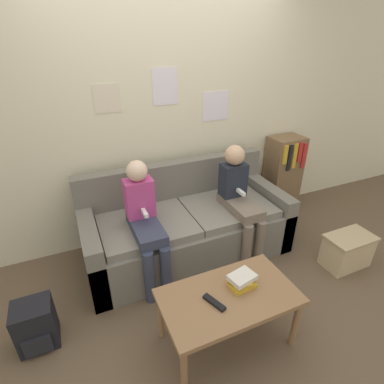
{
  "coord_description": "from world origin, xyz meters",
  "views": [
    {
      "loc": [
        -0.95,
        -1.76,
        1.99
      ],
      "look_at": [
        0.0,
        0.4,
        0.75
      ],
      "focal_mm": 28.0,
      "sensor_mm": 36.0,
      "label": 1
    }
  ],
  "objects_px": {
    "bookshelf": "(282,174)",
    "backpack": "(36,325)",
    "person_left": "(145,219)",
    "storage_box": "(347,250)",
    "couch": "(186,227)",
    "person_right": "(239,197)",
    "coffee_table": "(229,301)",
    "tv_remote": "(214,302)"
  },
  "relations": [
    {
      "from": "bookshelf",
      "to": "backpack",
      "type": "relative_size",
      "value": 2.63
    },
    {
      "from": "backpack",
      "to": "person_left",
      "type": "bearing_deg",
      "value": 20.06
    },
    {
      "from": "bookshelf",
      "to": "storage_box",
      "type": "bearing_deg",
      "value": -94.74
    },
    {
      "from": "couch",
      "to": "storage_box",
      "type": "height_order",
      "value": "couch"
    },
    {
      "from": "person_right",
      "to": "bookshelf",
      "type": "xyz_separation_m",
      "value": [
        0.95,
        0.52,
        -0.15
      ]
    },
    {
      "from": "person_right",
      "to": "storage_box",
      "type": "height_order",
      "value": "person_right"
    },
    {
      "from": "couch",
      "to": "coffee_table",
      "type": "distance_m",
      "value": 1.08
    },
    {
      "from": "coffee_table",
      "to": "person_right",
      "type": "bearing_deg",
      "value": 55.16
    },
    {
      "from": "coffee_table",
      "to": "person_left",
      "type": "bearing_deg",
      "value": 110.32
    },
    {
      "from": "storage_box",
      "to": "person_right",
      "type": "bearing_deg",
      "value": 144.14
    },
    {
      "from": "person_right",
      "to": "backpack",
      "type": "bearing_deg",
      "value": -169.58
    },
    {
      "from": "person_right",
      "to": "tv_remote",
      "type": "height_order",
      "value": "person_right"
    },
    {
      "from": "couch",
      "to": "coffee_table",
      "type": "relative_size",
      "value": 2.14
    },
    {
      "from": "person_left",
      "to": "bookshelf",
      "type": "relative_size",
      "value": 1.16
    },
    {
      "from": "person_left",
      "to": "bookshelf",
      "type": "xyz_separation_m",
      "value": [
        1.88,
        0.52,
        -0.15
      ]
    },
    {
      "from": "person_right",
      "to": "tv_remote",
      "type": "xyz_separation_m",
      "value": [
        -0.73,
        -0.89,
        -0.17
      ]
    },
    {
      "from": "person_left",
      "to": "bookshelf",
      "type": "bearing_deg",
      "value": 15.54
    },
    {
      "from": "couch",
      "to": "bookshelf",
      "type": "distance_m",
      "value": 1.46
    },
    {
      "from": "couch",
      "to": "bookshelf",
      "type": "height_order",
      "value": "bookshelf"
    },
    {
      "from": "coffee_table",
      "to": "tv_remote",
      "type": "bearing_deg",
      "value": -168.83
    },
    {
      "from": "person_left",
      "to": "backpack",
      "type": "bearing_deg",
      "value": -159.94
    },
    {
      "from": "storage_box",
      "to": "backpack",
      "type": "relative_size",
      "value": 1.25
    },
    {
      "from": "backpack",
      "to": "tv_remote",
      "type": "bearing_deg",
      "value": -26.4
    },
    {
      "from": "bookshelf",
      "to": "person_left",
      "type": "bearing_deg",
      "value": -164.46
    },
    {
      "from": "tv_remote",
      "to": "storage_box",
      "type": "bearing_deg",
      "value": -11.36
    },
    {
      "from": "coffee_table",
      "to": "bookshelf",
      "type": "distance_m",
      "value": 2.09
    },
    {
      "from": "couch",
      "to": "tv_remote",
      "type": "height_order",
      "value": "couch"
    },
    {
      "from": "tv_remote",
      "to": "bookshelf",
      "type": "bearing_deg",
      "value": 18.83
    },
    {
      "from": "couch",
      "to": "coffee_table",
      "type": "height_order",
      "value": "couch"
    },
    {
      "from": "person_right",
      "to": "bookshelf",
      "type": "relative_size",
      "value": 1.16
    },
    {
      "from": "bookshelf",
      "to": "couch",
      "type": "bearing_deg",
      "value": -167.32
    },
    {
      "from": "person_left",
      "to": "storage_box",
      "type": "distance_m",
      "value": 1.94
    },
    {
      "from": "coffee_table",
      "to": "backpack",
      "type": "xyz_separation_m",
      "value": [
        -1.24,
        0.53,
        -0.22
      ]
    },
    {
      "from": "couch",
      "to": "storage_box",
      "type": "distance_m",
      "value": 1.56
    },
    {
      "from": "person_left",
      "to": "tv_remote",
      "type": "relative_size",
      "value": 6.34
    },
    {
      "from": "storage_box",
      "to": "backpack",
      "type": "xyz_separation_m",
      "value": [
        -2.7,
        0.28,
        0.01
      ]
    },
    {
      "from": "couch",
      "to": "storage_box",
      "type": "relative_size",
      "value": 4.37
    },
    {
      "from": "storage_box",
      "to": "couch",
      "type": "bearing_deg",
      "value": 148.2
    },
    {
      "from": "coffee_table",
      "to": "backpack",
      "type": "height_order",
      "value": "coffee_table"
    },
    {
      "from": "person_left",
      "to": "person_right",
      "type": "distance_m",
      "value": 0.93
    },
    {
      "from": "tv_remote",
      "to": "backpack",
      "type": "relative_size",
      "value": 0.48
    },
    {
      "from": "person_left",
      "to": "tv_remote",
      "type": "height_order",
      "value": "person_left"
    }
  ]
}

